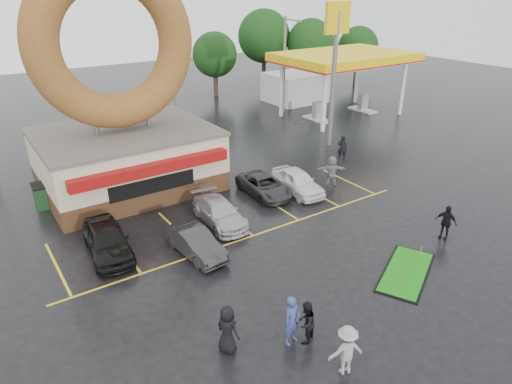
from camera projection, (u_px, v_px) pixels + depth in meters
ground at (295, 267)px, 20.81m from camera, size 120.00×120.00×0.00m
donut_shop at (122, 118)px, 27.17m from camera, size 10.20×8.70×13.50m
gas_station at (323, 72)px, 45.16m from camera, size 12.30×13.65×5.90m
shell_sign at (335, 49)px, 33.34m from camera, size 2.20×0.36×10.60m
streetlight_mid at (173, 78)px, 36.57m from camera, size 0.40×2.21×9.00m
streetlight_right at (285, 63)px, 43.41m from camera, size 0.40×2.21×9.00m
tree_far_a at (311, 43)px, 54.41m from camera, size 5.60×5.60×8.00m
tree_far_b at (358, 47)px, 56.22m from camera, size 4.90×4.90×7.00m
tree_far_c at (264, 36)px, 55.11m from camera, size 6.30×6.30×9.00m
tree_far_d at (215, 55)px, 50.09m from camera, size 4.90×4.90×7.00m
car_black at (107, 240)px, 21.48m from camera, size 2.26×4.67×1.54m
car_dgrey at (195, 243)px, 21.53m from camera, size 1.69×3.93×1.26m
car_silver at (219, 212)px, 24.37m from camera, size 2.11×4.49×1.27m
car_grey at (264, 186)px, 27.65m from camera, size 2.12×4.31×1.18m
car_white at (298, 181)px, 27.92m from camera, size 2.07×4.33×1.43m
person_blue at (292, 320)px, 16.08m from camera, size 0.77×0.56×1.94m
person_blackjkt at (306, 322)px, 16.20m from camera, size 1.01×0.93×1.66m
person_hoodie at (346, 350)px, 14.85m from camera, size 1.35×1.03×1.85m
person_bystander at (227, 329)px, 15.76m from camera, size 0.86×1.05×1.84m
person_cameraman at (446, 222)px, 22.78m from camera, size 0.73×1.15×1.82m
person_walker_near at (332, 171)px, 28.78m from camera, size 1.86×1.43×1.96m
person_walker_far at (342, 148)px, 32.97m from camera, size 0.79×0.78×1.84m
dumpster at (51, 194)px, 26.37m from camera, size 1.83×1.25×1.30m
putting_green at (406, 272)px, 20.40m from camera, size 4.59×3.55×0.53m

